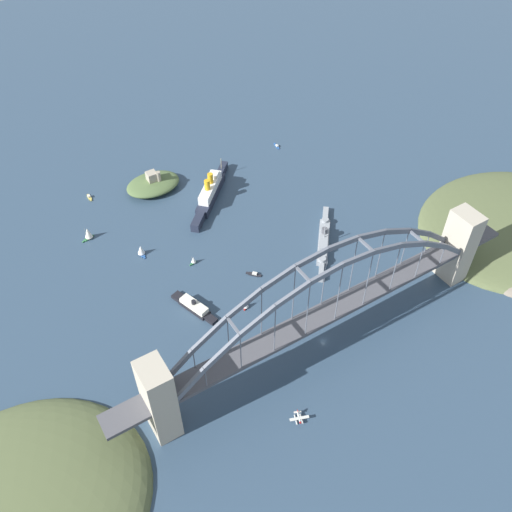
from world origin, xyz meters
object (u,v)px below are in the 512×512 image
small_boat_1 (89,197)px  small_boat_2 (254,274)px  small_boat_6 (88,233)px  harbor_arch_bridge (328,311)px  ocean_liner (210,192)px  small_boat_4 (277,146)px  small_boat_0 (193,260)px  harbor_ferry_steamer (194,306)px  fort_island_mid_harbor (153,184)px  small_boat_5 (141,250)px  naval_cruiser (324,240)px  seaplane_taxiing_near_bridge (299,418)px  small_boat_3 (246,304)px

small_boat_1 → small_boat_2: size_ratio=1.03×
small_boat_6 → harbor_arch_bridge: bearing=-61.4°
ocean_liner → harbor_arch_bridge: bearing=-92.9°
ocean_liner → small_boat_2: 93.34m
small_boat_1 → small_boat_4: (171.39, -18.49, -0.10)m
harbor_arch_bridge → ocean_liner: 165.64m
small_boat_0 → small_boat_1: 118.05m
harbor_arch_bridge → harbor_ferry_steamer: harbor_arch_bridge is taller
fort_island_mid_harbor → small_boat_2: size_ratio=4.81×
harbor_arch_bridge → small_boat_5: 150.69m
ocean_liner → small_boat_0: bearing=-128.0°
small_boat_4 → small_boat_0: bearing=-145.0°
harbor_ferry_steamer → fort_island_mid_harbor: fort_island_mid_harbor is taller
naval_cruiser → small_boat_6: (-146.50, 97.87, 2.28)m
seaplane_taxiing_near_bridge → small_boat_3: (16.85, 85.53, 1.51)m
small_boat_5 → fort_island_mid_harbor: bearing=59.3°
small_boat_3 → small_boat_5: bearing=114.7°
small_boat_4 → fort_island_mid_harbor: bearing=178.9°
naval_cruiser → small_boat_6: size_ratio=5.48×
harbor_arch_bridge → small_boat_3: 62.52m
ocean_liner → harbor_ferry_steamer: ocean_liner is taller
harbor_arch_bridge → seaplane_taxiing_near_bridge: 63.69m
fort_island_mid_harbor → small_boat_6: bearing=-155.5°
ocean_liner → small_boat_4: size_ratio=6.23×
small_boat_4 → small_boat_5: (-161.41, -64.89, 3.59)m
small_boat_2 → small_boat_6: (-85.53, 98.02, 4.42)m
small_boat_0 → small_boat_1: (-38.09, 111.71, -2.42)m
ocean_liner → small_boat_3: bearing=-107.4°
fort_island_mid_harbor → seaplane_taxiing_near_bridge: 236.99m
ocean_liner → small_boat_0: ocean_liner is taller
harbor_ferry_steamer → small_boat_3: size_ratio=5.18×
naval_cruiser → small_boat_4: naval_cruiser is taller
harbor_ferry_steamer → small_boat_0: harbor_ferry_steamer is taller
small_boat_0 → small_boat_3: (10.33, -55.27, 0.25)m
ocean_liner → harbor_ferry_steamer: (-65.32, -97.12, -4.01)m
harbor_ferry_steamer → small_boat_1: (-18.87, 149.82, -1.70)m
small_boat_3 → small_boat_6: small_boat_6 is taller
fort_island_mid_harbor → small_boat_3: size_ratio=6.16×
naval_cruiser → small_boat_3: (-81.39, -22.52, 0.46)m
naval_cruiser → small_boat_3: 84.45m
ocean_liner → small_boat_6: ocean_liner is taller
small_boat_0 → small_boat_5: bearing=134.8°
small_boat_4 → small_boat_3: bearing=-129.6°
harbor_ferry_steamer → seaplane_taxiing_near_bridge: size_ratio=3.44×
small_boat_1 → small_boat_6: size_ratio=0.84×
small_boat_1 → small_boat_4: small_boat_1 is taller
small_boat_3 → small_boat_4: size_ratio=0.70×
ocean_liner → seaplane_taxiing_near_bridge: size_ratio=5.93×
seaplane_taxiing_near_bridge → small_boat_5: small_boat_5 is taller
harbor_arch_bridge → small_boat_1: (-75.83, 216.43, -29.37)m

